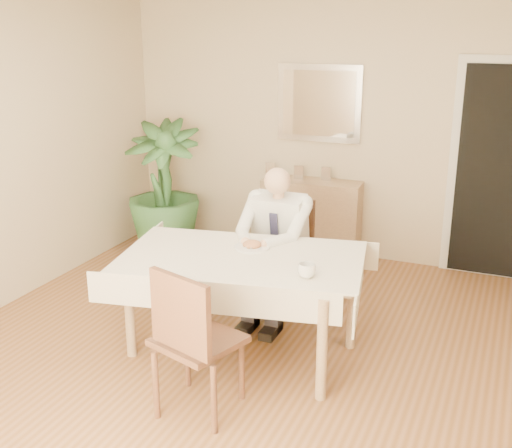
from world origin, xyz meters
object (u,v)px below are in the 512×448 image
at_px(dining_table, 242,267).
at_px(sideboard, 311,218).
at_px(potted_palm, 163,187).
at_px(chair_far, 285,247).
at_px(coffee_mug, 307,270).
at_px(chair_near, 191,335).
at_px(seated_man, 272,239).

relative_size(dining_table, sideboard, 1.91).
relative_size(sideboard, potted_palm, 0.73).
xyz_separation_m(chair_far, coffee_mug, (0.55, -1.07, 0.27)).
height_order(chair_far, chair_near, chair_near).
bearing_deg(chair_near, seated_man, 109.73).
height_order(seated_man, potted_palm, potted_palm).
relative_size(dining_table, chair_near, 1.94).
distance_m(seated_man, potted_palm, 1.99).
height_order(sideboard, potted_palm, potted_palm).
relative_size(dining_table, coffee_mug, 16.11).
bearing_deg(dining_table, coffee_mug, -29.70).
distance_m(seated_man, coffee_mug, 0.96).
relative_size(seated_man, coffee_mug, 10.57).
bearing_deg(chair_far, chair_near, -82.30).
distance_m(dining_table, potted_palm, 2.37).
distance_m(coffee_mug, sideboard, 2.46).
xyz_separation_m(dining_table, sideboard, (-0.18, 2.13, -0.27)).
xyz_separation_m(chair_near, potted_palm, (-1.70, 2.55, 0.13)).
distance_m(coffee_mug, potted_palm, 2.90).
bearing_deg(chair_far, seated_man, -83.96).
distance_m(dining_table, coffee_mug, 0.59).
bearing_deg(seated_man, sideboard, 96.55).
bearing_deg(seated_man, coffee_mug, -55.09).
bearing_deg(dining_table, seated_man, 79.36).
bearing_deg(chair_near, coffee_mug, 71.12).
distance_m(sideboard, potted_palm, 1.56).
bearing_deg(chair_far, sideboard, 104.10).
height_order(dining_table, coffee_mug, coffee_mug).
bearing_deg(sideboard, seated_man, -86.79).
bearing_deg(coffee_mug, sideboard, 107.30).
relative_size(chair_near, seated_man, 0.78).
bearing_deg(dining_table, potted_palm, 123.59).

